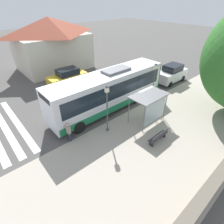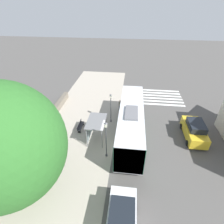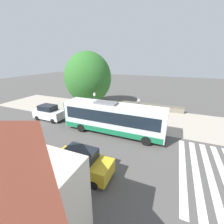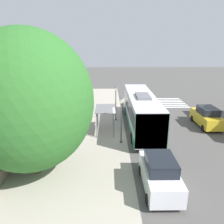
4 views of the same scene
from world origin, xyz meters
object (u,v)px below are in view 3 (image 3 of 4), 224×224
object	(u,v)px
pedestrian	(161,128)
street_lamp_far	(95,104)
street_lamp_near	(138,110)
bench	(130,113)
shade_tree	(88,78)
bus	(113,118)
parked_car_behind_bus	(49,113)
bus_shelter	(116,106)
parked_car_far_lane	(82,163)

from	to	relation	value
pedestrian	street_lamp_far	xyz separation A→B (m)	(-0.61, -8.66, 1.53)
pedestrian	street_lamp_near	size ratio (longest dim) A/B	0.40
bench	street_lamp_near	xyz separation A→B (m)	(3.42, 1.96, 1.85)
street_lamp_near	shade_tree	bearing A→B (deg)	-118.82
bench	street_lamp_near	bearing A→B (deg)	29.77
shade_tree	street_lamp_far	bearing A→B (deg)	37.12
bus	parked_car_behind_bus	size ratio (longest dim) A/B	2.66
bus_shelter	street_lamp_far	bearing A→B (deg)	-57.01
street_lamp_far	parked_car_far_lane	distance (m)	10.11
pedestrian	parked_car_far_lane	world-z (taller)	parked_car_far_lane
bus_shelter	parked_car_behind_bus	bearing A→B (deg)	-68.21
bus	parked_car_far_lane	distance (m)	7.08
bus_shelter	parked_car_far_lane	bearing A→B (deg)	7.95
street_lamp_far	parked_car_far_lane	world-z (taller)	street_lamp_far
bus	bench	bearing A→B (deg)	176.85
shade_tree	street_lamp_near	bearing A→B (deg)	61.18
bus	bus_shelter	world-z (taller)	bus
bus	shade_tree	world-z (taller)	shade_tree
bus	pedestrian	xyz separation A→B (m)	(-1.59, 5.14, -0.98)
pedestrian	shade_tree	size ratio (longest dim) A/B	0.17
parked_car_behind_bus	street_lamp_near	bearing A→B (deg)	100.41
shade_tree	parked_car_behind_bus	bearing A→B (deg)	-13.14
bus	parked_car_behind_bus	world-z (taller)	bus
street_lamp_near	parked_car_behind_bus	xyz separation A→B (m)	(2.24, -12.17, -1.32)
bench	bus	bearing A→B (deg)	-3.15
bus_shelter	street_lamp_near	size ratio (longest dim) A/B	0.78
pedestrian	bench	size ratio (longest dim) A/B	0.86
street_lamp_far	parked_car_behind_bus	bearing A→B (deg)	-73.01
shade_tree	pedestrian	bearing A→B (deg)	63.45
parked_car_behind_bus	pedestrian	bearing A→B (deg)	95.06
parked_car_far_lane	street_lamp_near	bearing A→B (deg)	168.71
bus_shelter	pedestrian	size ratio (longest dim) A/B	1.93
street_lamp_near	parked_car_far_lane	distance (m)	9.78
shade_tree	bus	bearing A→B (deg)	44.53
parked_car_behind_bus	parked_car_far_lane	world-z (taller)	parked_car_behind_bus
pedestrian	bench	world-z (taller)	pedestrian
bus_shelter	bench	distance (m)	3.04
pedestrian	shade_tree	world-z (taller)	shade_tree
parked_car_behind_bus	shade_tree	bearing A→B (deg)	166.86
bus_shelter	parked_car_far_lane	world-z (taller)	bus_shelter
bench	parked_car_behind_bus	bearing A→B (deg)	-61.01
bus_shelter	parked_car_behind_bus	xyz separation A→B (m)	(3.51, -8.77, -1.06)
pedestrian	parked_car_far_lane	bearing A→B (deg)	-28.94
street_lamp_far	parked_car_far_lane	size ratio (longest dim) A/B	0.91
shade_tree	bench	bearing A→B (deg)	74.91
parked_car_far_lane	parked_car_behind_bus	bearing A→B (deg)	-125.26
bench	street_lamp_far	distance (m)	5.70
bus_shelter	shade_tree	world-z (taller)	shade_tree
pedestrian	street_lamp_near	world-z (taller)	street_lamp_near
bench	shade_tree	size ratio (longest dim) A/B	0.20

